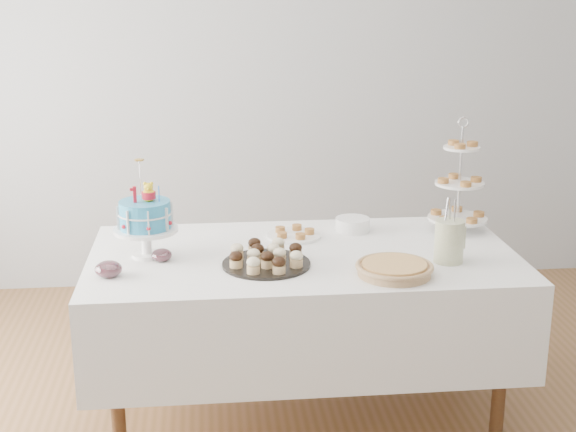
{
  "coord_description": "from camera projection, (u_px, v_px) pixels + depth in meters",
  "views": [
    {
      "loc": [
        -0.42,
        -3.1,
        1.95
      ],
      "look_at": [
        -0.07,
        0.3,
        0.95
      ],
      "focal_mm": 50.0,
      "sensor_mm": 36.0,
      "label": 1
    }
  ],
  "objects": [
    {
      "name": "pastry_plate",
      "position": [
        294.0,
        234.0,
        3.84
      ],
      "size": [
        0.26,
        0.26,
        0.04
      ],
      "color": "white",
      "rests_on": "table"
    },
    {
      "name": "plate_stack",
      "position": [
        353.0,
        225.0,
        3.93
      ],
      "size": [
        0.17,
        0.17,
        0.07
      ],
      "color": "white",
      "rests_on": "table"
    },
    {
      "name": "birthday_cake",
      "position": [
        146.0,
        231.0,
        3.54
      ],
      "size": [
        0.29,
        0.29,
        0.44
      ],
      "rotation": [
        0.0,
        0.0,
        0.19
      ],
      "color": "white",
      "rests_on": "table"
    },
    {
      "name": "walls",
      "position": [
        313.0,
        139.0,
        3.17
      ],
      "size": [
        5.04,
        4.04,
        2.7
      ],
      "color": "#A7A9AC",
      "rests_on": "floor"
    },
    {
      "name": "utensil_pitcher",
      "position": [
        449.0,
        239.0,
        3.48
      ],
      "size": [
        0.14,
        0.13,
        0.29
      ],
      "rotation": [
        0.0,
        0.0,
        -0.04
      ],
      "color": "beige",
      "rests_on": "table"
    },
    {
      "name": "tiered_stand",
      "position": [
        460.0,
        184.0,
        3.88
      ],
      "size": [
        0.29,
        0.29,
        0.56
      ],
      "color": "silver",
      "rests_on": "table"
    },
    {
      "name": "cupcake_tray",
      "position": [
        266.0,
        256.0,
        3.45
      ],
      "size": [
        0.38,
        0.38,
        0.09
      ],
      "color": "black",
      "rests_on": "table"
    },
    {
      "name": "jam_bowl_a",
      "position": [
        109.0,
        269.0,
        3.32
      ],
      "size": [
        0.11,
        0.11,
        0.07
      ],
      "color": "silver",
      "rests_on": "table"
    },
    {
      "name": "jam_bowl_b",
      "position": [
        162.0,
        255.0,
        3.51
      ],
      "size": [
        0.09,
        0.09,
        0.05
      ],
      "color": "silver",
      "rests_on": "table"
    },
    {
      "name": "table",
      "position": [
        303.0,
        300.0,
        3.68
      ],
      "size": [
        1.92,
        1.02,
        0.77
      ],
      "color": "silver",
      "rests_on": "floor"
    },
    {
      "name": "pie",
      "position": [
        394.0,
        268.0,
        3.34
      ],
      "size": [
        0.33,
        0.33,
        0.05
      ],
      "color": "tan",
      "rests_on": "table"
    }
  ]
}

